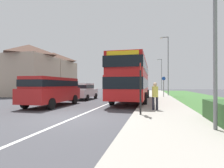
% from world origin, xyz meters
% --- Properties ---
extents(ground_plane, '(120.00, 120.00, 0.00)m').
position_xyz_m(ground_plane, '(0.00, 0.00, 0.00)').
color(ground_plane, '#424247').
extents(lane_marking_centre, '(0.14, 60.00, 0.01)m').
position_xyz_m(lane_marking_centre, '(0.00, 8.00, 0.00)').
color(lane_marking_centre, silver).
rests_on(lane_marking_centre, ground_plane).
extents(pavement_near_side, '(3.20, 68.00, 0.12)m').
position_xyz_m(pavement_near_side, '(4.20, 6.00, 0.06)').
color(pavement_near_side, '#9E998E').
rests_on(pavement_near_side, ground_plane).
extents(double_decker_bus, '(2.80, 11.41, 3.70)m').
position_xyz_m(double_decker_bus, '(1.75, 8.73, 2.14)').
color(double_decker_bus, red).
rests_on(double_decker_bus, ground_plane).
extents(parked_van_red, '(2.11, 5.41, 2.07)m').
position_xyz_m(parked_van_red, '(-3.54, 3.94, 1.24)').
color(parked_van_red, '#B21E1E').
rests_on(parked_van_red, ground_plane).
extents(parked_car_white, '(1.93, 4.12, 1.70)m').
position_xyz_m(parked_car_white, '(-3.50, 9.77, 0.93)').
color(parked_car_white, silver).
rests_on(parked_car_white, ground_plane).
extents(pedestrian_at_stop, '(0.34, 0.34, 1.67)m').
position_xyz_m(pedestrian_at_stop, '(3.70, 2.66, 0.98)').
color(pedestrian_at_stop, '#23232D').
rests_on(pedestrian_at_stop, ground_plane).
extents(bus_stop_sign, '(0.09, 0.52, 2.60)m').
position_xyz_m(bus_stop_sign, '(3.00, 0.92, 1.54)').
color(bus_stop_sign, black).
rests_on(bus_stop_sign, ground_plane).
extents(cycle_route_sign, '(0.44, 0.08, 2.52)m').
position_xyz_m(cycle_route_sign, '(4.82, 14.25, 1.43)').
color(cycle_route_sign, slate).
rests_on(cycle_route_sign, ground_plane).
extents(street_lamp_mid, '(1.14, 0.20, 8.03)m').
position_xyz_m(street_lamp_mid, '(5.48, 17.27, 4.57)').
color(street_lamp_mid, slate).
rests_on(street_lamp_mid, ground_plane).
extents(street_lamp_far, '(1.14, 0.20, 7.57)m').
position_xyz_m(street_lamp_far, '(5.45, 35.30, 4.34)').
color(street_lamp_far, slate).
rests_on(street_lamp_far, ground_plane).
extents(house_terrace_far_side, '(6.21, 12.25, 7.16)m').
position_xyz_m(house_terrace_far_side, '(-13.22, 16.78, 3.58)').
color(house_terrace_far_side, tan).
rests_on(house_terrace_far_side, ground_plane).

